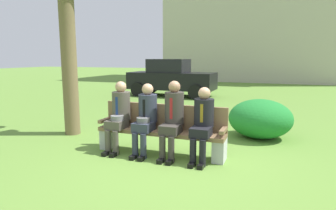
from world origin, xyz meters
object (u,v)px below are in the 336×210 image
Objects in this scene: park_bench at (162,130)px; parked_car_near at (171,78)px; seated_man_centerleft at (146,115)px; seated_man_rightmost at (203,120)px; seated_man_leftmost at (119,113)px; shrub_near_bench at (260,119)px; building_backdrop at (261,3)px; seated_man_centerright at (173,115)px.

parked_car_near is (-2.61, 7.70, 0.40)m from park_bench.
seated_man_centerleft reaches higher than park_bench.
seated_man_rightmost is (0.80, -0.13, 0.27)m from park_bench.
seated_man_leftmost is 1.02× the size of seated_man_centerleft.
parked_car_near is at bearing 102.93° from seated_man_leftmost.
shrub_near_bench is (2.45, 1.86, -0.30)m from seated_man_leftmost.
building_backdrop reaches higher than park_bench.
park_bench is 1.85× the size of seated_man_centerleft.
seated_man_centerright is (0.26, -0.12, 0.32)m from park_bench.
seated_man_rightmost is at bearing -9.49° from park_bench.
seated_man_leftmost is 0.97× the size of seated_man_centerright.
seated_man_centerleft is 2.67m from shrub_near_bench.
building_backdrop is (-0.38, 20.14, 5.28)m from seated_man_rightmost.
shrub_near_bench is (1.38, 1.85, -0.33)m from seated_man_centerright.
seated_man_rightmost reaches higher than shrub_near_bench.
parked_car_near is (-3.41, 7.83, 0.13)m from seated_man_rightmost.
seated_man_centerright is 0.99× the size of shrub_near_bench.
seated_man_leftmost is at bearing -77.07° from parked_car_near.
building_backdrop is (3.03, 12.31, 5.15)m from parked_car_near.
seated_man_leftmost is 1.61m from seated_man_rightmost.
seated_man_rightmost reaches higher than park_bench.
seated_man_centerright is 2.33m from shrub_near_bench.
parked_car_near is at bearing 125.43° from shrub_near_bench.
building_backdrop reaches higher than seated_man_rightmost.
seated_man_centerright reaches higher than seated_man_rightmost.
seated_man_centerright reaches higher than seated_man_leftmost.
seated_man_rightmost is at bearing -0.97° from seated_man_centerright.
seated_man_centerright is at bearing 179.03° from seated_man_rightmost.
seated_man_centerright is 0.54m from seated_man_rightmost.
park_bench is at bearing -91.21° from building_backdrop.
park_bench is 0.43m from seated_man_centerright.
seated_man_centerleft is at bearing -135.64° from shrub_near_bench.
shrub_near_bench is 0.10× the size of building_backdrop.
building_backdrop is (1.23, 20.14, 5.26)m from seated_man_leftmost.
seated_man_centerleft is at bearing -151.68° from park_bench.
parked_car_near reaches higher than park_bench.
seated_man_leftmost is 1.07m from seated_man_centerright.
seated_man_centerright reaches higher than shrub_near_bench.
building_backdrop is at bearing 88.08° from seated_man_centerleft.
parked_car_near is (-1.80, 7.83, 0.11)m from seated_man_leftmost.
seated_man_leftmost is at bearing -179.49° from seated_man_centerright.
seated_man_leftmost is 0.09× the size of building_backdrop.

